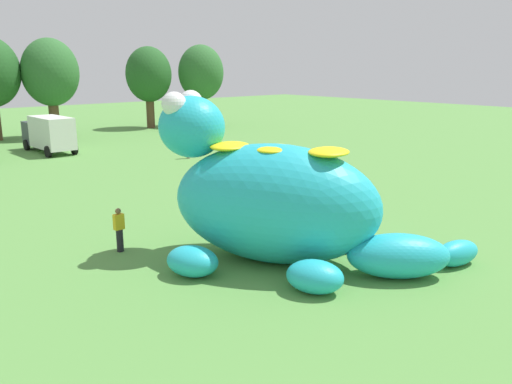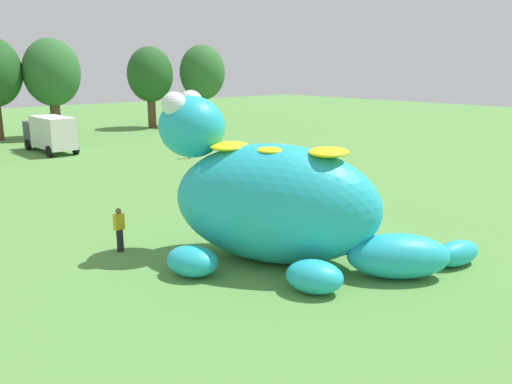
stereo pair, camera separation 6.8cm
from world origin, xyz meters
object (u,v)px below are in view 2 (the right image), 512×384
object	(u,v)px
giant_inflatable_creature	(275,202)
box_truck	(50,133)
spectator_mid_field	(119,230)
spectator_near_inflatable	(189,147)

from	to	relation	value
giant_inflatable_creature	box_truck	size ratio (longest dim) A/B	1.58
giant_inflatable_creature	spectator_mid_field	xyz separation A→B (m)	(-3.81, 4.57, -1.36)
box_truck	spectator_near_inflatable	bearing A→B (deg)	-55.19
spectator_near_inflatable	box_truck	bearing A→B (deg)	124.81
box_truck	spectator_near_inflatable	distance (m)	12.04
box_truck	spectator_mid_field	size ratio (longest dim) A/B	3.76
box_truck	giant_inflatable_creature	bearing A→B (deg)	-95.62
giant_inflatable_creature	box_truck	world-z (taller)	giant_inflatable_creature
box_truck	spectator_mid_field	distance (m)	26.12
giant_inflatable_creature	spectator_mid_field	bearing A→B (deg)	129.78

